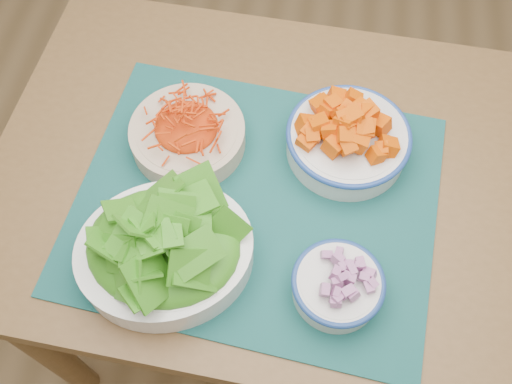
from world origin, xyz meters
The scene contains 7 objects.
ground centered at (0.00, 0.00, 0.00)m, with size 4.00×4.00×0.00m, color olive.
table centered at (0.23, -0.23, 0.64)m, with size 1.12×0.78×0.75m.
placemat centered at (0.16, -0.30, 0.75)m, with size 0.59×0.48×0.00m, color #0B3333.
carrot_bowl centered at (0.03, -0.20, 0.79)m, with size 0.22×0.22×0.08m.
squash_bowl centered at (0.30, -0.18, 0.80)m, with size 0.23×0.23×0.10m.
lettuce_bowl centered at (0.04, -0.42, 0.82)m, with size 0.33×0.31×0.13m.
onion_bowl centered at (0.30, -0.44, 0.79)m, with size 0.17×0.17×0.07m.
Camera 1 is at (0.22, -0.75, 1.59)m, focal length 40.00 mm.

